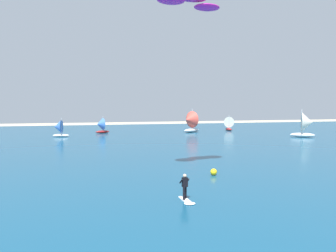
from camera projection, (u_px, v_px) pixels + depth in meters
The scene contains 9 objects.
ocean at pixel (120, 142), 53.03m from camera, with size 160.00×90.00×0.10m, color navy.
kitesurfer at pixel (186, 191), 20.96m from camera, with size 0.72×1.97×1.67m.
kite at pixel (189, 1), 28.43m from camera, with size 6.52×3.77×0.94m.
sailboat_leading at pixel (190, 121), 70.88m from camera, with size 4.58×4.11×5.10m.
sailboat_trailing at pixel (58, 128), 61.07m from camera, with size 3.12×2.69×3.55m.
sailboat_mid_right at pixel (101, 125), 68.86m from camera, with size 3.16×2.80×3.55m.
sailboat_anchored_offshore at pixel (228, 123), 76.41m from camera, with size 2.57×3.03×3.54m.
sailboat_outermost at pixel (306, 124), 60.49m from camera, with size 4.60×4.19×5.11m.
marker_buoy at pixel (214, 172), 28.45m from camera, with size 0.57×0.57×0.57m, color yellow.
Camera 1 is at (-5.19, -1.97, 6.23)m, focal length 35.48 mm.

